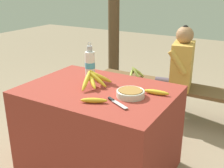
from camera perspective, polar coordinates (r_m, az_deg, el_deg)
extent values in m
plane|color=gray|center=(2.43, -2.61, -16.44)|extent=(12.00, 12.00, 0.00)
cube|color=maroon|center=(2.24, -2.75, -9.30)|extent=(1.12, 0.81, 0.69)
sphere|color=#4C381E|center=(2.14, -4.52, 1.23)|extent=(0.05, 0.05, 0.05)
ellipsoid|color=gold|center=(2.07, -5.23, 0.69)|extent=(0.08, 0.19, 0.13)
ellipsoid|color=gold|center=(2.08, -4.07, 0.55)|extent=(0.15, 0.14, 0.09)
ellipsoid|color=gold|center=(2.10, -2.98, 0.98)|extent=(0.17, 0.03, 0.12)
ellipsoid|color=gold|center=(2.15, -2.46, 1.44)|extent=(0.17, 0.16, 0.13)
ellipsoid|color=gold|center=(2.17, -3.15, 1.70)|extent=(0.08, 0.15, 0.13)
cylinder|color=silver|center=(1.95, 3.79, -2.01)|extent=(0.20, 0.20, 0.04)
torus|color=silver|center=(1.94, 3.80, -1.46)|extent=(0.20, 0.20, 0.01)
cylinder|color=olive|center=(1.94, 3.80, -1.35)|extent=(0.16, 0.16, 0.01)
cylinder|color=white|center=(2.30, -4.48, 3.85)|extent=(0.08, 0.08, 0.22)
cylinder|color=#47A8D1|center=(2.30, -4.48, 3.85)|extent=(0.08, 0.08, 0.05)
cylinder|color=#ADADB2|center=(2.26, -4.58, 7.12)|extent=(0.04, 0.04, 0.05)
torus|color=#ADADB2|center=(2.26, -4.60, 8.07)|extent=(0.03, 0.01, 0.03)
ellipsoid|color=gold|center=(1.85, -3.71, -3.35)|extent=(0.17, 0.11, 0.03)
ellipsoid|color=gold|center=(2.00, 9.00, -1.66)|extent=(0.19, 0.06, 0.03)
cube|color=#BCBCC1|center=(1.80, 1.58, -4.18)|extent=(0.15, 0.09, 0.00)
cylinder|color=black|center=(1.88, -0.16, -3.09)|extent=(0.06, 0.04, 0.02)
cube|color=brown|center=(3.11, 12.53, -0.48)|extent=(1.86, 0.32, 0.04)
cube|color=brown|center=(3.41, -1.73, -1.71)|extent=(0.06, 0.06, 0.36)
cube|color=brown|center=(3.60, 0.30, -0.49)|extent=(0.06, 0.06, 0.36)
cylinder|color=#564C60|center=(3.08, 8.45, -4.06)|extent=(0.09, 0.09, 0.39)
cylinder|color=#564C60|center=(2.98, 10.91, -0.74)|extent=(0.31, 0.14, 0.09)
cylinder|color=#564C60|center=(3.25, 9.14, -2.78)|extent=(0.09, 0.09, 0.39)
cylinder|color=#564C60|center=(3.15, 11.48, 0.40)|extent=(0.31, 0.14, 0.09)
cube|color=gold|center=(2.98, 14.06, 3.66)|extent=(0.26, 0.37, 0.47)
cylinder|color=gold|center=(2.81, 13.19, 4.32)|extent=(0.21, 0.10, 0.25)
cylinder|color=gold|center=(3.12, 13.97, 5.82)|extent=(0.21, 0.10, 0.25)
sphere|color=#9E704C|center=(2.91, 14.58, 9.61)|extent=(0.17, 0.17, 0.17)
sphere|color=black|center=(2.90, 14.70, 10.88)|extent=(0.07, 0.07, 0.07)
sphere|color=#4C381E|center=(3.26, 4.10, 2.41)|extent=(0.04, 0.04, 0.04)
ellipsoid|color=#9EB24C|center=(3.21, 3.92, 2.00)|extent=(0.08, 0.16, 0.09)
ellipsoid|color=#9EB24C|center=(3.21, 4.91, 2.23)|extent=(0.16, 0.09, 0.14)
ellipsoid|color=#9EB24C|center=(3.26, 5.30, 2.47)|extent=(0.17, 0.09, 0.13)
ellipsoid|color=#9EB24C|center=(3.30, 4.89, 2.57)|extent=(0.10, 0.16, 0.09)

